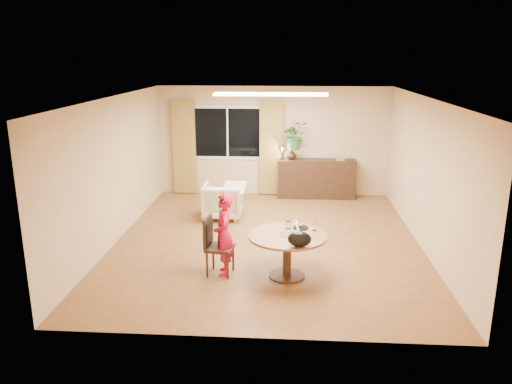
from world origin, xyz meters
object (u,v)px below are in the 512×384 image
sideboard (316,179)px  dining_table (287,244)px  armchair (223,201)px  child (224,235)px  dining_chair (220,246)px

sideboard → dining_table: bearing=-98.4°
dining_table → sideboard: 4.54m
armchair → dining_table: bearing=114.7°
armchair → sideboard: bearing=-141.5°
child → armchair: child is taller
dining_chair → armchair: bearing=105.0°
dining_table → dining_chair: 1.04m
dining_table → child: child is taller
child → sideboard: child is taller
sideboard → dining_chair: bearing=-110.8°
dining_chair → child: child is taller
dining_table → sideboard: sideboard is taller
child → sideboard: size_ratio=0.71×
child → armchair: (-0.39, 2.77, -0.28)m
child → sideboard: bearing=151.7°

